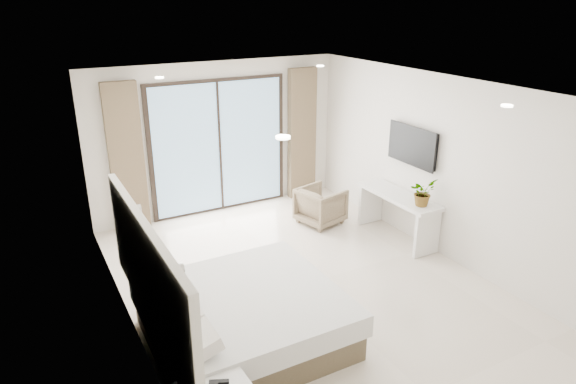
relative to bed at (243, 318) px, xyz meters
name	(u,v)px	position (x,y,z in m)	size (l,w,h in m)	color
ground	(305,284)	(1.25, 0.72, -0.31)	(6.20, 6.20, 0.00)	beige
room_shell	(269,164)	(1.06, 1.41, 1.27)	(4.62, 6.22, 2.72)	silver
bed	(243,318)	(0.00, 0.00, 0.00)	(2.11, 2.01, 0.73)	brown
console_desk	(398,206)	(3.29, 1.27, 0.25)	(0.49, 1.55, 0.77)	white
plant	(422,195)	(3.29, 0.75, 0.62)	(0.38, 0.42, 0.33)	#33662D
armchair	(321,204)	(2.53, 2.37, 0.05)	(0.69, 0.65, 0.71)	#897559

